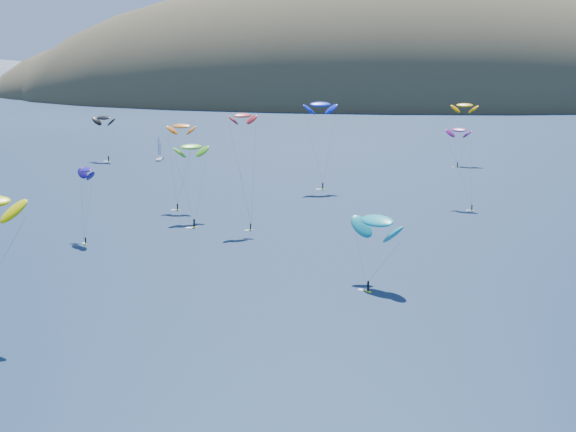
{
  "coord_description": "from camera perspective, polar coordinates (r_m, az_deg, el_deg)",
  "views": [
    {
      "loc": [
        9.65,
        -74.21,
        42.94
      ],
      "look_at": [
        -6.49,
        80.0,
        9.0
      ],
      "focal_mm": 50.0,
      "sensor_mm": 36.0,
      "label": 1
    }
  ],
  "objects": [
    {
      "name": "kitesurfer_11",
      "position": [
        294.75,
        12.45,
        7.69
      ],
      "size": [
        9.87,
        15.39,
        23.09
      ],
      "rotation": [
        0.0,
        0.0,
        -0.22
      ],
      "color": "#DCFB1B",
      "rests_on": "ground"
    },
    {
      "name": "kitesurfer_12",
      "position": [
        302.88,
        -12.96,
        6.82
      ],
      "size": [
        10.26,
        8.97,
        18.03
      ],
      "rotation": [
        0.0,
        0.0,
        -0.32
      ],
      "color": "#DCFB1B",
      "rests_on": "ground"
    },
    {
      "name": "kitesurfer_1",
      "position": [
        212.61,
        -7.58,
        6.34
      ],
      "size": [
        7.51,
        8.39,
        23.24
      ],
      "rotation": [
        0.0,
        0.0,
        -0.03
      ],
      "color": "#DCFB1B",
      "rests_on": "ground"
    },
    {
      "name": "kitesurfer_9",
      "position": [
        187.95,
        -3.25,
        7.13
      ],
      "size": [
        7.49,
        9.42,
        27.91
      ],
      "rotation": [
        0.0,
        0.0,
        0.57
      ],
      "color": "#DCFB1B",
      "rests_on": "ground"
    },
    {
      "name": "kitesurfer_5",
      "position": [
        144.59,
        6.36,
        -0.34
      ],
      "size": [
        11.95,
        13.02,
        14.61
      ],
      "rotation": [
        0.0,
        0.0,
        -0.79
      ],
      "color": "#DCFB1B",
      "rests_on": "ground"
    },
    {
      "name": "sailboat",
      "position": [
        298.79,
        -9.13,
        4.09
      ],
      "size": [
        7.52,
        6.51,
        9.34
      ],
      "rotation": [
        0.0,
        0.0,
        0.07
      ],
      "color": "silver",
      "rests_on": "ground"
    },
    {
      "name": "kitesurfer_10",
      "position": [
        182.22,
        -14.16,
        3.21
      ],
      "size": [
        7.15,
        11.22,
        17.21
      ],
      "rotation": [
        0.0,
        0.0,
        -0.88
      ],
      "color": "#DCFB1B",
      "rests_on": "ground"
    },
    {
      "name": "kitesurfer_4",
      "position": [
        238.08,
        2.31,
        7.93
      ],
      "size": [
        10.57,
        7.89,
        27.38
      ],
      "rotation": [
        0.0,
        0.0,
        0.29
      ],
      "color": "#DCFB1B",
      "rests_on": "ground"
    },
    {
      "name": "kitesurfer_6",
      "position": [
        218.8,
        12.06,
        6.0
      ],
      "size": [
        7.54,
        13.15,
        21.71
      ],
      "rotation": [
        0.0,
        0.0,
        -0.42
      ],
      "color": "#DCFB1B",
      "rests_on": "ground"
    },
    {
      "name": "kitesurfer_3",
      "position": [
        198.9,
        -6.91,
        4.89
      ],
      "size": [
        9.32,
        16.46,
        19.87
      ],
      "rotation": [
        0.0,
        0.0,
        0.53
      ],
      "color": "#DCFB1B",
      "rests_on": "ground"
    },
    {
      "name": "island",
      "position": [
        639.52,
        8.69,
        7.39
      ],
      "size": [
        730.0,
        300.0,
        210.0
      ],
      "color": "#3D3526",
      "rests_on": "ground"
    }
  ]
}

